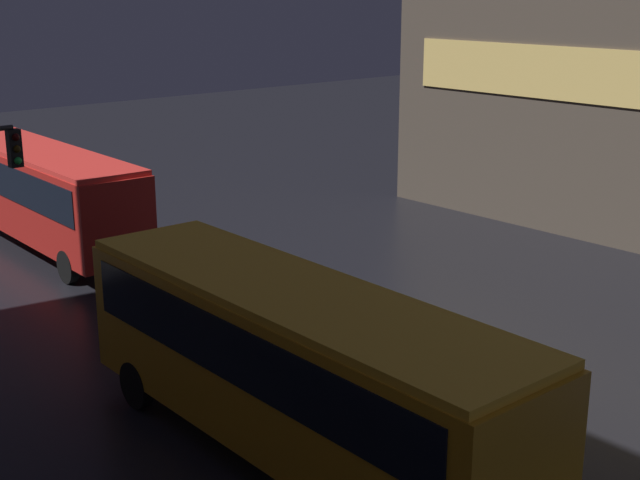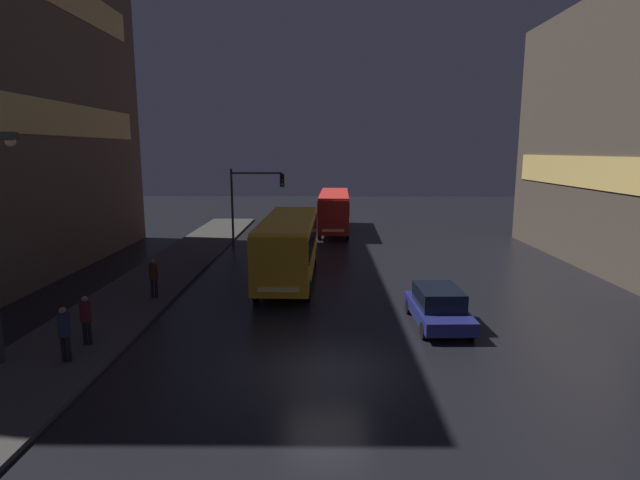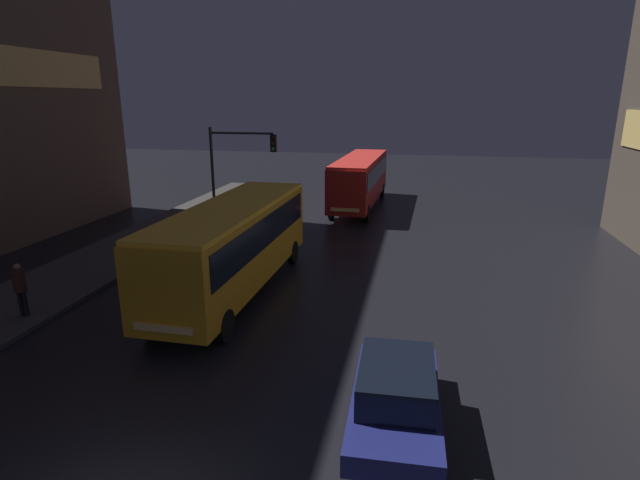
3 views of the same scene
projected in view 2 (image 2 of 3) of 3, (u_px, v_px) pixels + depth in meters
The scene contains 9 objects.
ground_plane at pixel (327, 370), 15.68m from camera, with size 120.00×120.00×0.00m, color black.
sidewalk_left at pixel (151, 283), 25.59m from camera, with size 4.00×48.00×0.15m.
bus_near at pixel (289, 242), 26.13m from camera, with size 2.80×10.47×3.35m.
bus_far at pixel (334, 208), 42.00m from camera, with size 2.73×10.93×3.31m.
car_taxi at pixel (438, 306), 19.54m from camera, with size 2.03×4.35×1.52m.
pedestrian_near at pixel (153, 275), 22.68m from camera, with size 0.48×0.48×1.80m.
pedestrian_mid at pixel (86, 316), 17.16m from camera, with size 0.48×0.48×1.75m.
pedestrian_far at pixel (64, 329), 15.75m from camera, with size 0.40×0.40×1.81m.
traffic_light_main at pixel (252, 194), 34.70m from camera, with size 3.75×0.35×5.55m.
Camera 2 is at (-0.08, -14.71, 6.80)m, focal length 28.00 mm.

